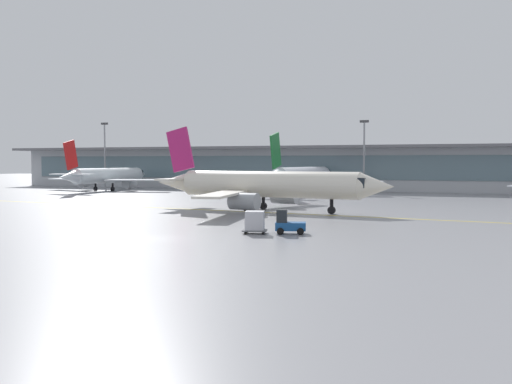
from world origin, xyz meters
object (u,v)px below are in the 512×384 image
at_px(taxiing_regional_jet, 266,185).
at_px(cargo_dolly_lead, 255,221).
at_px(apron_light_mast_0, 105,152).
at_px(apron_light_mast_1, 364,153).
at_px(baggage_tug, 288,224).
at_px(gate_airplane_0, 108,176).
at_px(gate_airplane_1, 302,176).

distance_m(taxiing_regional_jet, cargo_dolly_lead, 23.43).
relative_size(taxiing_regional_jet, apron_light_mast_0, 2.13).
relative_size(cargo_dolly_lead, apron_light_mast_1, 0.17).
xyz_separation_m(taxiing_regional_jet, baggage_tug, (9.82, -21.43, -2.37)).
relative_size(gate_airplane_0, taxiing_regional_jet, 0.96).
height_order(taxiing_regional_jet, cargo_dolly_lead, taxiing_regional_jet).
bearing_deg(gate_airplane_0, cargo_dolly_lead, -137.49).
xyz_separation_m(gate_airplane_1, taxiing_regional_jet, (6.91, -39.07, -0.11)).
distance_m(cargo_dolly_lead, apron_light_mast_0, 97.85).
bearing_deg(apron_light_mast_1, cargo_dolly_lead, -86.68).
height_order(taxiing_regional_jet, baggage_tug, taxiing_regional_jet).
relative_size(gate_airplane_0, cargo_dolly_lead, 12.79).
distance_m(gate_airplane_0, apron_light_mast_1, 54.13).
distance_m(gate_airplane_1, apron_light_mast_0, 53.40).
height_order(gate_airplane_1, apron_light_mast_0, apron_light_mast_0).
bearing_deg(gate_airplane_1, baggage_tug, -161.26).
relative_size(apron_light_mast_0, apron_light_mast_1, 1.07).
height_order(apron_light_mast_0, apron_light_mast_1, apron_light_mast_0).
bearing_deg(baggage_tug, cargo_dolly_lead, 180.00).
bearing_deg(apron_light_mast_0, apron_light_mast_1, -0.11).
bearing_deg(taxiing_regional_jet, baggage_tug, -59.08).
height_order(taxiing_regional_jet, apron_light_mast_1, apron_light_mast_1).
relative_size(gate_airplane_0, apron_light_mast_0, 2.04).
distance_m(baggage_tug, apron_light_mast_1, 71.56).
bearing_deg(apron_light_mast_1, taxiing_regional_jet, -93.35).
bearing_deg(apron_light_mast_0, gate_airplane_1, -11.39).
relative_size(gate_airplane_1, apron_light_mast_0, 2.20).
distance_m(apron_light_mast_0, apron_light_mast_1, 61.91).
height_order(gate_airplane_0, apron_light_mast_1, apron_light_mast_1).
relative_size(gate_airplane_1, apron_light_mast_1, 2.34).
bearing_deg(baggage_tug, gate_airplane_1, 89.31).
relative_size(taxiing_regional_jet, cargo_dolly_lead, 13.36).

